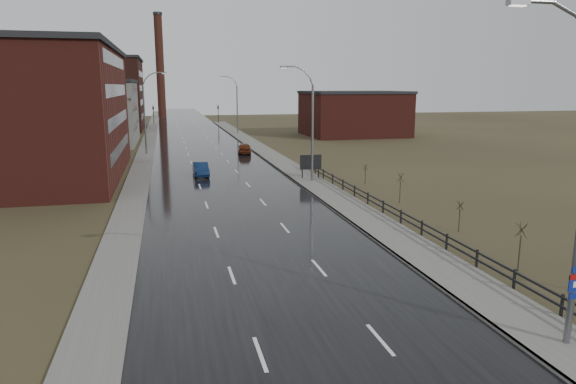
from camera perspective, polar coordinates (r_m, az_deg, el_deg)
road at (r=73.32m, az=-9.22°, el=4.17°), size 14.00×300.00×0.06m
sidewalk_right at (r=50.37m, az=2.77°, el=0.98°), size 3.20×180.00×0.18m
curb_right at (r=49.97m, az=1.10°, el=0.91°), size 0.16×180.00×0.18m
sidewalk_left at (r=73.19m, az=-15.64°, el=3.90°), size 2.40×260.00×0.12m
warehouse_near at (r=59.72m, az=-28.97°, el=7.68°), size 22.44×28.56×13.50m
warehouse_mid at (r=91.52m, az=-21.63°, el=8.27°), size 16.32×20.40×10.50m
warehouse_far at (r=121.85m, az=-22.12°, el=10.06°), size 26.52×24.48×15.50m
building_right at (r=101.11m, az=7.29°, el=8.66°), size 18.36×16.32×8.50m
smokestack at (r=162.64m, az=-14.04°, el=13.49°), size 2.70×2.70×30.70m
streetlight_right_mid at (r=50.55m, az=2.41°, el=7.60°), size 3.36×0.28×11.35m
streetlight_left at (r=74.66m, az=-15.45°, el=8.51°), size 3.36×0.28×11.35m
streetlight_right_far at (r=103.50m, az=-5.84°, el=9.64°), size 3.36×0.28×11.35m
guardrail at (r=35.60m, az=12.92°, el=-2.80°), size 0.10×53.05×1.10m
shrub_c at (r=29.11m, az=24.39°, el=-5.45°), size 0.61×0.65×2.60m
shrub_d at (r=35.56m, az=18.54°, el=-2.48°), size 0.50×0.52×2.08m
shrub_e at (r=42.94m, az=12.37°, el=0.54°), size 0.59×0.63×2.51m
shrub_f at (r=50.87m, az=8.59°, el=2.05°), size 0.47×0.49×1.95m
billboard at (r=52.68m, az=2.53°, el=3.26°), size 2.27×0.17×2.56m
traffic_light_left at (r=132.65m, az=-14.77°, el=9.22°), size 0.58×2.73×5.30m
traffic_light_right at (r=133.27m, az=-7.79°, el=9.51°), size 0.58×2.73×5.30m
car_near at (r=55.24m, az=-9.66°, el=2.45°), size 1.56×4.38×1.44m
car_far at (r=72.97m, az=-4.86°, el=4.82°), size 2.38×4.69×1.53m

